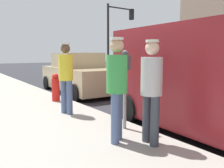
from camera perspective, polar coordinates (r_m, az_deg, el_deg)
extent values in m
plane|color=#2D2D33|center=(5.58, 13.47, -9.34)|extent=(80.00, 80.00, 0.00)
cube|color=#9E998E|center=(3.86, -25.24, -16.43)|extent=(5.00, 32.00, 0.15)
cylinder|color=gray|center=(4.42, 3.19, -3.89)|extent=(0.07, 0.07, 1.15)
cube|color=#4C4C51|center=(4.33, 3.26, 5.42)|extent=(0.14, 0.18, 0.28)
sphere|color=#47474C|center=(4.33, 3.28, 7.66)|extent=(0.12, 0.12, 0.12)
cylinder|color=#4C608C|center=(3.71, 0.79, -8.72)|extent=(0.14, 0.14, 0.82)
cylinder|color=#4C608C|center=(3.92, 1.55, -7.85)|extent=(0.14, 0.14, 0.82)
cylinder|color=green|center=(3.68, 1.21, 2.53)|extent=(0.34, 0.34, 0.61)
sphere|color=tan|center=(3.67, 1.23, 9.51)|extent=(0.22, 0.22, 0.22)
cylinder|color=silver|center=(3.68, 1.24, 11.24)|extent=(0.21, 0.21, 0.04)
cylinder|color=#4C608C|center=(5.75, -11.96, -3.07)|extent=(0.14, 0.14, 0.82)
cylinder|color=#4C608C|center=(5.58, -10.56, -3.35)|extent=(0.14, 0.14, 0.82)
cylinder|color=yellow|center=(5.58, -11.46, 4.06)|extent=(0.34, 0.34, 0.62)
sphere|color=brown|center=(5.57, -11.58, 8.68)|extent=(0.22, 0.22, 0.22)
cylinder|color=silver|center=(5.57, -11.61, 9.82)|extent=(0.21, 0.21, 0.04)
cylinder|color=#383D47|center=(3.68, 10.63, -9.17)|extent=(0.14, 0.14, 0.80)
cylinder|color=#383D47|center=(3.85, 8.65, -8.37)|extent=(0.14, 0.14, 0.80)
cylinder|color=#B7B7B7|center=(3.63, 9.85, 1.89)|extent=(0.34, 0.34, 0.60)
sphere|color=beige|center=(3.62, 10.01, 8.81)|extent=(0.22, 0.22, 0.22)
cylinder|color=silver|center=(3.62, 10.05, 10.52)|extent=(0.21, 0.21, 0.04)
cylinder|color=black|center=(6.68, 17.12, -3.70)|extent=(0.24, 0.69, 0.68)
cylinder|color=black|center=(5.38, 4.00, -6.05)|extent=(0.24, 0.69, 0.68)
cube|color=tan|center=(9.60, -8.13, 1.48)|extent=(2.02, 4.48, 0.89)
cube|color=tan|center=(9.75, -8.74, 5.93)|extent=(1.69, 2.05, 0.60)
cylinder|color=black|center=(8.62, 1.70, -1.18)|extent=(0.25, 0.61, 0.60)
cylinder|color=black|center=(7.80, -8.82, -2.19)|extent=(0.25, 0.61, 0.60)
cylinder|color=black|center=(11.48, -7.60, 0.91)|extent=(0.25, 0.61, 0.60)
cylinder|color=black|center=(10.88, -15.84, 0.33)|extent=(0.25, 0.61, 0.60)
cylinder|color=black|center=(16.96, -0.98, 10.84)|extent=(0.16, 0.16, 5.20)
cylinder|color=black|center=(17.96, 2.34, 18.37)|extent=(2.40, 0.10, 0.10)
cube|color=black|center=(18.51, 4.90, 16.92)|extent=(0.24, 0.32, 0.80)
sphere|color=red|center=(18.69, 4.56, 17.61)|extent=(0.17, 0.17, 0.17)
sphere|color=yellow|center=(18.64, 4.55, 16.85)|extent=(0.17, 0.17, 0.17)
sphere|color=green|center=(18.60, 4.54, 16.09)|extent=(0.17, 0.17, 0.17)
cylinder|color=red|center=(7.28, -13.88, -1.41)|extent=(0.24, 0.24, 0.70)
sphere|color=red|center=(7.23, -13.98, 1.80)|extent=(0.20, 0.20, 0.20)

